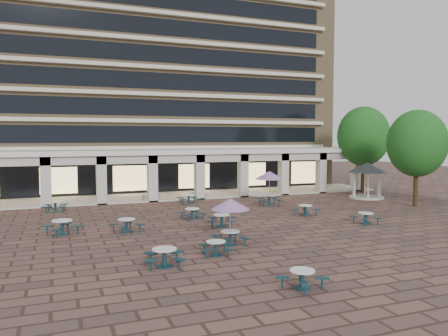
{
  "coord_description": "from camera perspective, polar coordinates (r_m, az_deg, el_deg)",
  "views": [
    {
      "loc": [
        -9.7,
        -24.45,
        5.48
      ],
      "look_at": [
        0.84,
        3.0,
        3.43
      ],
      "focal_mm": 35.0,
      "sensor_mm": 36.0,
      "label": 1
    }
  ],
  "objects": [
    {
      "name": "planter_right",
      "position": [
        39.45,
        -3.59,
        -3.25
      ],
      "size": [
        1.5,
        0.69,
        1.26
      ],
      "color": "gray",
      "rests_on": "ground"
    },
    {
      "name": "picnic_table_5",
      "position": [
        26.22,
        -12.61,
        -7.15
      ],
      "size": [
        2.05,
        2.05,
        0.76
      ],
      "rotation": [
        0.0,
        0.0,
        0.36
      ],
      "color": "#163943",
      "rests_on": "ground"
    },
    {
      "name": "picnic_table_1",
      "position": [
        20.6,
        -1.08,
        -10.26
      ],
      "size": [
        1.74,
        1.74,
        0.68
      ],
      "rotation": [
        0.0,
        0.0,
        -0.21
      ],
      "color": "#163943",
      "rests_on": "ground"
    },
    {
      "name": "picnic_table_6",
      "position": [
        22.18,
        0.83,
        -4.97
      ],
      "size": [
        2.06,
        2.06,
        2.38
      ],
      "rotation": [
        0.0,
        0.0,
        0.05
      ],
      "color": "#163943",
      "rests_on": "ground"
    },
    {
      "name": "picnic_table_10",
      "position": [
        29.57,
        -4.18,
        -5.84
      ],
      "size": [
        1.74,
        1.74,
        0.73
      ],
      "rotation": [
        0.0,
        0.0,
        0.09
      ],
      "color": "#163943",
      "rests_on": "ground"
    },
    {
      "name": "picnic_table_9",
      "position": [
        27.02,
        -0.31,
        -6.71
      ],
      "size": [
        2.07,
        2.07,
        0.77
      ],
      "rotation": [
        0.0,
        0.0,
        -0.35
      ],
      "color": "#163943",
      "rests_on": "ground"
    },
    {
      "name": "picnic_table_12",
      "position": [
        34.66,
        -21.17,
        -4.6
      ],
      "size": [
        1.89,
        1.89,
        0.77
      ],
      "rotation": [
        0.0,
        0.0,
        -0.13
      ],
      "color": "#163943",
      "rests_on": "ground"
    },
    {
      "name": "tree_east_a",
      "position": [
        37.68,
        23.9,
        2.95
      ],
      "size": [
        4.61,
        4.61,
        7.68
      ],
      "color": "#45321B",
      "rests_on": "ground"
    },
    {
      "name": "picnic_table_0",
      "position": [
        19.03,
        -7.79,
        -11.3
      ],
      "size": [
        1.99,
        1.99,
        0.79
      ],
      "rotation": [
        0.0,
        0.0,
        -0.19
      ],
      "color": "#163943",
      "rests_on": "ground"
    },
    {
      "name": "apartment_building",
      "position": [
        51.34,
        -10.14,
        11.91
      ],
      "size": [
        40.0,
        15.5,
        25.2
      ],
      "color": "#9C7F58",
      "rests_on": "ground"
    },
    {
      "name": "planter_left",
      "position": [
        38.43,
        -9.42,
        -3.38
      ],
      "size": [
        1.5,
        0.73,
        1.35
      ],
      "color": "gray",
      "rests_on": "ground"
    },
    {
      "name": "picnic_table_8",
      "position": [
        26.42,
        -20.38,
        -7.12
      ],
      "size": [
        2.31,
        2.31,
        0.84
      ],
      "rotation": [
        0.0,
        0.0,
        0.43
      ],
      "color": "#163943",
      "rests_on": "ground"
    },
    {
      "name": "gazebo",
      "position": [
        41.41,
        18.16,
        -0.44
      ],
      "size": [
        3.45,
        3.45,
        3.21
      ],
      "rotation": [
        0.0,
        0.0,
        -0.04
      ],
      "color": "beige",
      "rests_on": "ground"
    },
    {
      "name": "picnic_table_11",
      "position": [
        35.44,
        5.96,
        -1.12
      ],
      "size": [
        2.38,
        2.38,
        2.75
      ],
      "rotation": [
        0.0,
        0.0,
        -0.2
      ],
      "color": "#163943",
      "rests_on": "ground"
    },
    {
      "name": "retail_arcade",
      "position": [
        40.5,
        -7.11,
        0.46
      ],
      "size": [
        42.0,
        6.6,
        4.4
      ],
      "color": "white",
      "rests_on": "ground"
    },
    {
      "name": "picnic_table_13",
      "position": [
        36.24,
        -4.64,
        -3.95
      ],
      "size": [
        1.92,
        1.92,
        0.8
      ],
      "rotation": [
        0.0,
        0.0,
        -0.1
      ],
      "color": "#163943",
      "rests_on": "ground"
    },
    {
      "name": "ground",
      "position": [
        26.87,
        0.63,
        -7.77
      ],
      "size": [
        120.0,
        120.0,
        0.0
      ],
      "primitive_type": "plane",
      "color": "brown",
      "rests_on": "ground"
    },
    {
      "name": "picnic_table_7",
      "position": [
        31.42,
        10.58,
        -5.31
      ],
      "size": [
        1.96,
        1.96,
        0.73
      ],
      "rotation": [
        0.0,
        0.0,
        0.36
      ],
      "color": "#163943",
      "rests_on": "ground"
    },
    {
      "name": "picnic_table_3",
      "position": [
        29.33,
        18.02,
        -6.13
      ],
      "size": [
        1.59,
        1.59,
        0.71
      ],
      "rotation": [
        0.0,
        0.0,
        -0.0
      ],
      "color": "#163943",
      "rests_on": "ground"
    },
    {
      "name": "tree_east_c",
      "position": [
        45.74,
        17.75,
        3.96
      ],
      "size": [
        5.15,
        5.15,
        8.58
      ],
      "color": "#45321B",
      "rests_on": "ground"
    },
    {
      "name": "picnic_table_2",
      "position": [
        16.55,
        10.19,
        -13.89
      ],
      "size": [
        1.87,
        1.87,
        0.69
      ],
      "rotation": [
        0.0,
        0.0,
        0.36
      ],
      "color": "#163943",
      "rests_on": "ground"
    }
  ]
}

